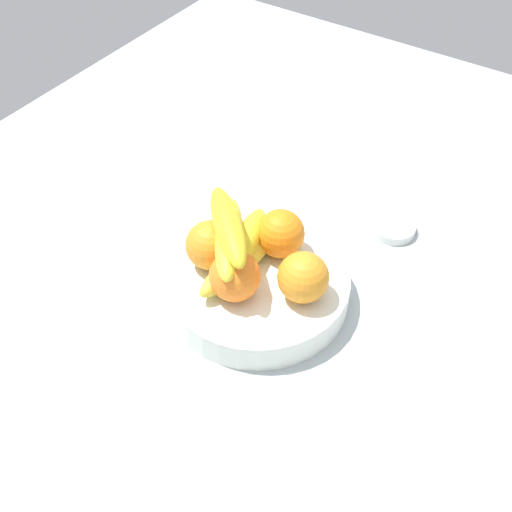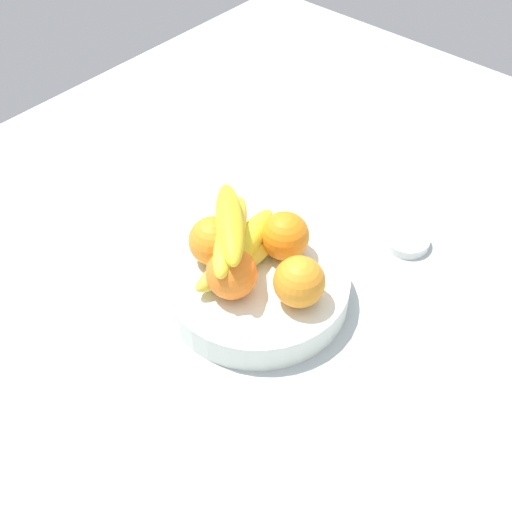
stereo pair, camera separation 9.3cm
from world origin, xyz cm
name	(u,v)px [view 1 (the left image)]	position (x,y,z in cm)	size (l,w,h in cm)	color
ground_plane	(244,319)	(0.00, 0.00, -1.50)	(180.00, 140.00, 3.00)	#ADB8BA
fruit_bowl	(256,286)	(3.65, 0.26, 2.38)	(27.65, 27.65, 4.75)	white
orange_front_left	(303,277)	(3.99, -7.47, 8.46)	(7.43, 7.43, 7.43)	orange
orange_front_right	(282,235)	(9.87, -0.35, 8.46)	(7.43, 7.43, 7.43)	orange
orange_center	(210,245)	(2.05, 7.29, 8.46)	(7.43, 7.43, 7.43)	orange
orange_back_left	(235,276)	(-1.10, 0.68, 8.46)	(7.43, 7.43, 7.43)	orange
banana_bunch	(235,243)	(3.02, 3.54, 10.05)	(18.59, 15.10, 10.60)	gold
jar_lid	(393,227)	(28.73, -10.78, 0.79)	(7.53, 7.53, 1.58)	silver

